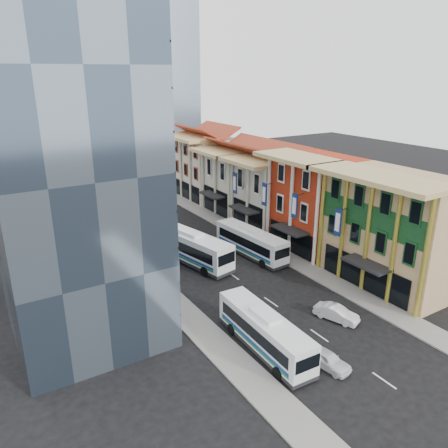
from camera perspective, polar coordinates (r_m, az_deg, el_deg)
ground at (r=40.13m, az=13.36°, el=-14.66°), size 200.00×200.00×0.00m
sidewalk_right at (r=59.85m, az=4.44°, el=-2.31°), size 3.00×90.00×0.15m
sidewalk_left at (r=52.40m, az=-10.87°, el=-5.88°), size 3.00×90.00×0.15m
shophouse_tan at (r=50.19m, az=21.32°, el=-0.74°), size 8.00×14.00×12.00m
shophouse_red at (r=57.69m, az=11.95°, el=2.71°), size 8.00×10.00×12.00m
shophouse_cream_near at (r=64.86m, az=6.16°, el=3.94°), size 8.00×9.00×10.00m
shophouse_cream_mid at (r=71.93m, az=1.77°, el=5.58°), size 8.00×9.00×10.00m
shophouse_cream_far at (r=80.57m, az=-2.38°, el=7.43°), size 8.00×12.00×11.00m
office_tower at (r=43.02m, az=-21.34°, el=8.54°), size 12.00×26.00×30.00m
office_block_far at (r=67.03m, az=-23.58°, el=4.70°), size 10.00×18.00×14.00m
bus_left_near at (r=37.35m, az=5.32°, el=-13.75°), size 2.93×11.04×3.51m
bus_left_far at (r=53.07m, az=-4.35°, el=-2.95°), size 5.46×12.91×4.03m
bus_right at (r=55.00m, az=3.55°, el=-2.32°), size 3.56×11.58×3.66m
sedan_left at (r=36.84m, az=13.33°, el=-16.81°), size 2.28×4.18×1.35m
sedan_right at (r=42.97m, az=14.46°, el=-11.22°), size 2.83×4.42×1.38m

